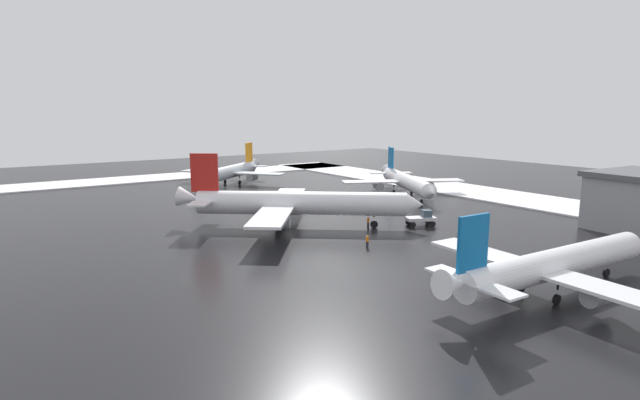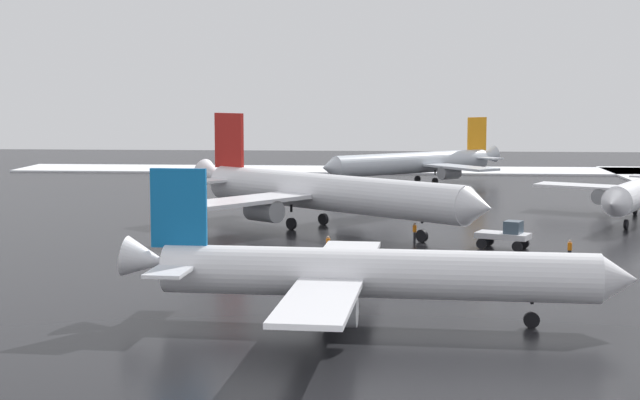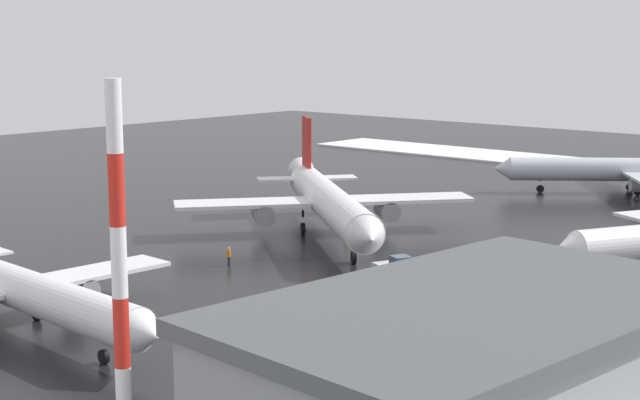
{
  "view_description": "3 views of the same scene",
  "coord_description": "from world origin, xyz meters",
  "px_view_note": "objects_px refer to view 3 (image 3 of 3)",
  "views": [
    {
      "loc": [
        -67.18,
        40.31,
        17.63
      ],
      "look_at": [
        -3.55,
        -3.75,
        3.89
      ],
      "focal_mm": 28.0,
      "sensor_mm": 36.0,
      "label": 1
    },
    {
      "loc": [
        -99.48,
        -6.31,
        14.02
      ],
      "look_at": [
        -7.67,
        0.59,
        3.48
      ],
      "focal_mm": 55.0,
      "sensor_mm": 36.0,
      "label": 2
    },
    {
      "loc": [
        -78.19,
        -64.29,
        20.73
      ],
      "look_at": [
        1.31,
        5.54,
        2.81
      ],
      "focal_mm": 55.0,
      "sensor_mm": 36.0,
      "label": 3
    }
  ],
  "objects_px": {
    "ground_crew_mid_apron": "(229,255)",
    "airplane_distant_tail": "(620,169)",
    "pushback_tug": "(397,269)",
    "ground_crew_beside_wing": "(401,294)",
    "airplane_far_rear": "(329,202)",
    "airplane_parked_starboard": "(24,290)",
    "antenna_mast": "(120,297)",
    "cargo_hangar": "(475,389)",
    "ground_crew_near_tug": "(352,251)"
  },
  "relations": [
    {
      "from": "pushback_tug",
      "to": "ground_crew_beside_wing",
      "type": "bearing_deg",
      "value": -26.28
    },
    {
      "from": "cargo_hangar",
      "to": "ground_crew_mid_apron",
      "type": "bearing_deg",
      "value": 65.97
    },
    {
      "from": "airplane_parked_starboard",
      "to": "airplane_distant_tail",
      "type": "bearing_deg",
      "value": 89.88
    },
    {
      "from": "airplane_distant_tail",
      "to": "airplane_parked_starboard",
      "type": "height_order",
      "value": "airplane_distant_tail"
    },
    {
      "from": "ground_crew_mid_apron",
      "to": "cargo_hangar",
      "type": "bearing_deg",
      "value": -55.79
    },
    {
      "from": "airplane_far_rear",
      "to": "ground_crew_beside_wing",
      "type": "relative_size",
      "value": 18.63
    },
    {
      "from": "pushback_tug",
      "to": "ground_crew_mid_apron",
      "type": "distance_m",
      "value": 16.06
    },
    {
      "from": "airplane_far_rear",
      "to": "cargo_hangar",
      "type": "bearing_deg",
      "value": -3.72
    },
    {
      "from": "airplane_parked_starboard",
      "to": "ground_crew_mid_apron",
      "type": "relative_size",
      "value": 18.09
    },
    {
      "from": "airplane_far_rear",
      "to": "ground_crew_beside_wing",
      "type": "bearing_deg",
      "value": 1.31
    },
    {
      "from": "airplane_parked_starboard",
      "to": "airplane_far_rear",
      "type": "bearing_deg",
      "value": 100.82
    },
    {
      "from": "airplane_parked_starboard",
      "to": "ground_crew_mid_apron",
      "type": "bearing_deg",
      "value": 102.36
    },
    {
      "from": "cargo_hangar",
      "to": "airplane_distant_tail",
      "type": "bearing_deg",
      "value": 25.26
    },
    {
      "from": "airplane_far_rear",
      "to": "airplane_distant_tail",
      "type": "distance_m",
      "value": 48.04
    },
    {
      "from": "airplane_far_rear",
      "to": "airplane_parked_starboard",
      "type": "distance_m",
      "value": 39.18
    },
    {
      "from": "ground_crew_near_tug",
      "to": "cargo_hangar",
      "type": "bearing_deg",
      "value": -59.86
    },
    {
      "from": "cargo_hangar",
      "to": "airplane_parked_starboard",
      "type": "bearing_deg",
      "value": 96.63
    },
    {
      "from": "ground_crew_near_tug",
      "to": "ground_crew_mid_apron",
      "type": "xyz_separation_m",
      "value": [
        -8.6,
        7.4,
        0.0
      ]
    },
    {
      "from": "ground_crew_near_tug",
      "to": "ground_crew_beside_wing",
      "type": "xyz_separation_m",
      "value": [
        -9.22,
        -12.44,
        0.0
      ]
    },
    {
      "from": "ground_crew_near_tug",
      "to": "antenna_mast",
      "type": "height_order",
      "value": "antenna_mast"
    },
    {
      "from": "airplane_far_rear",
      "to": "airplane_parked_starboard",
      "type": "xyz_separation_m",
      "value": [
        -38.83,
        -5.19,
        -0.71
      ]
    },
    {
      "from": "airplane_parked_starboard",
      "to": "antenna_mast",
      "type": "bearing_deg",
      "value": -20.05
    },
    {
      "from": "antenna_mast",
      "to": "airplane_distant_tail",
      "type": "bearing_deg",
      "value": 12.2
    },
    {
      "from": "ground_crew_mid_apron",
      "to": "cargo_hangar",
      "type": "height_order",
      "value": "cargo_hangar"
    },
    {
      "from": "airplane_parked_starboard",
      "to": "pushback_tug",
      "type": "relative_size",
      "value": 6.07
    },
    {
      "from": "pushback_tug",
      "to": "ground_crew_mid_apron",
      "type": "relative_size",
      "value": 2.98
    },
    {
      "from": "ground_crew_mid_apron",
      "to": "ground_crew_beside_wing",
      "type": "bearing_deg",
      "value": -28.6
    },
    {
      "from": "ground_crew_beside_wing",
      "to": "ground_crew_near_tug",
      "type": "bearing_deg",
      "value": -68.46
    },
    {
      "from": "ground_crew_mid_apron",
      "to": "airplane_far_rear",
      "type": "bearing_deg",
      "value": 68.46
    },
    {
      "from": "antenna_mast",
      "to": "cargo_hangar",
      "type": "bearing_deg",
      "value": -40.42
    },
    {
      "from": "airplane_distant_tail",
      "to": "airplane_far_rear",
      "type": "bearing_deg",
      "value": 39.55
    },
    {
      "from": "antenna_mast",
      "to": "cargo_hangar",
      "type": "xyz_separation_m",
      "value": [
        12.22,
        -10.41,
        -5.02
      ]
    },
    {
      "from": "cargo_hangar",
      "to": "airplane_far_rear",
      "type": "bearing_deg",
      "value": 52.67
    },
    {
      "from": "airplane_far_rear",
      "to": "ground_crew_mid_apron",
      "type": "xyz_separation_m",
      "value": [
        -15.56,
        -1.44,
        -2.77
      ]
    },
    {
      "from": "ground_crew_mid_apron",
      "to": "airplane_distant_tail",
      "type": "bearing_deg",
      "value": 55.22
    },
    {
      "from": "ground_crew_near_tug",
      "to": "cargo_hangar",
      "type": "height_order",
      "value": "cargo_hangar"
    },
    {
      "from": "ground_crew_near_tug",
      "to": "cargo_hangar",
      "type": "xyz_separation_m",
      "value": [
        -30.8,
        -32.7,
        3.47
      ]
    },
    {
      "from": "airplane_parked_starboard",
      "to": "pushback_tug",
      "type": "xyz_separation_m",
      "value": [
        28.19,
        -11.54,
        -1.75
      ]
    },
    {
      "from": "ground_crew_beside_wing",
      "to": "antenna_mast",
      "type": "xyz_separation_m",
      "value": [
        -33.8,
        -9.85,
        8.49
      ]
    },
    {
      "from": "airplane_far_rear",
      "to": "ground_crew_mid_apron",
      "type": "distance_m",
      "value": 15.87
    },
    {
      "from": "airplane_distant_tail",
      "to": "cargo_hangar",
      "type": "bearing_deg",
      "value": 72.1
    },
    {
      "from": "airplane_distant_tail",
      "to": "ground_crew_mid_apron",
      "type": "height_order",
      "value": "airplane_distant_tail"
    },
    {
      "from": "ground_crew_beside_wing",
      "to": "pushback_tug",
      "type": "bearing_deg",
      "value": -82.48
    },
    {
      "from": "ground_crew_beside_wing",
      "to": "ground_crew_mid_apron",
      "type": "bearing_deg",
      "value": -33.7
    },
    {
      "from": "pushback_tug",
      "to": "antenna_mast",
      "type": "relative_size",
      "value": 0.27
    },
    {
      "from": "ground_crew_near_tug",
      "to": "ground_crew_mid_apron",
      "type": "height_order",
      "value": "same"
    },
    {
      "from": "airplane_parked_starboard",
      "to": "cargo_hangar",
      "type": "distance_m",
      "value": 36.4
    },
    {
      "from": "airplane_parked_starboard",
      "to": "antenna_mast",
      "type": "xyz_separation_m",
      "value": [
        -11.15,
        -25.94,
        6.43
      ]
    },
    {
      "from": "airplane_far_rear",
      "to": "ground_crew_near_tug",
      "type": "height_order",
      "value": "airplane_far_rear"
    },
    {
      "from": "airplane_distant_tail",
      "to": "airplane_parked_starboard",
      "type": "bearing_deg",
      "value": 48.45
    }
  ]
}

